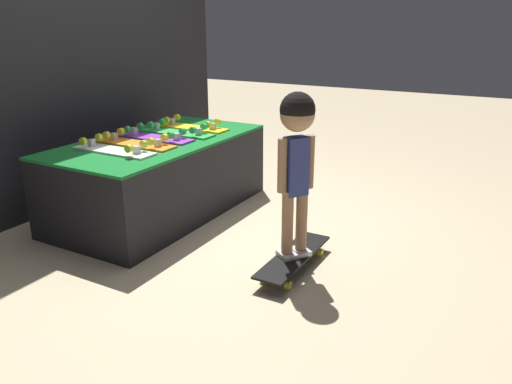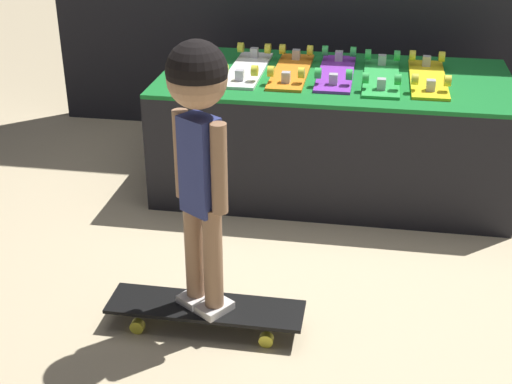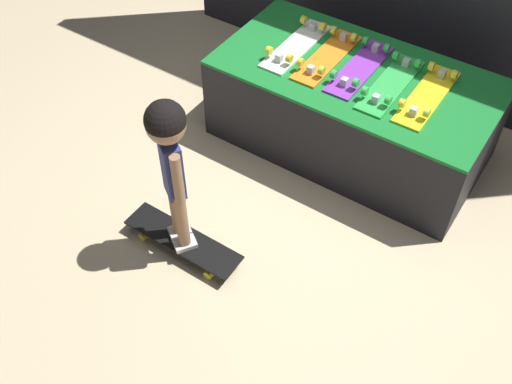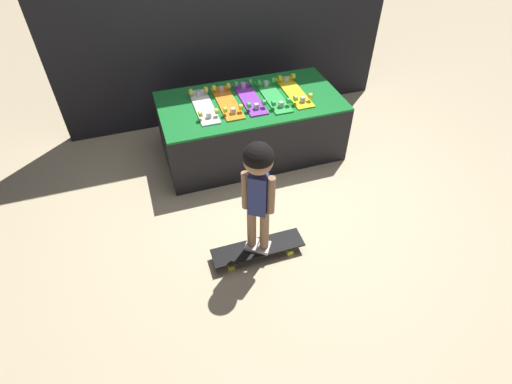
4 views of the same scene
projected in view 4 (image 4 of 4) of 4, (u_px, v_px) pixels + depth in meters
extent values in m
plane|color=beige|center=(270.00, 186.00, 3.78)|extent=(16.00, 16.00, 0.00)
cube|color=black|center=(225.00, 3.00, 3.91)|extent=(3.57, 0.10, 2.46)
cube|color=black|center=(251.00, 127.00, 3.99)|extent=(1.73, 0.90, 0.57)
cube|color=#19752D|center=(250.00, 101.00, 3.79)|extent=(1.73, 0.90, 0.02)
cube|color=white|center=(204.00, 107.00, 3.68)|extent=(0.17, 0.63, 0.01)
cube|color=#B7B7BC|center=(199.00, 93.00, 3.81)|extent=(0.04, 0.04, 0.05)
cylinder|color=yellow|center=(206.00, 89.00, 3.81)|extent=(0.03, 0.05, 0.05)
cylinder|color=yellow|center=(191.00, 92.00, 3.77)|extent=(0.03, 0.05, 0.05)
cube|color=#B7B7BC|center=(209.00, 115.00, 3.52)|extent=(0.04, 0.04, 0.05)
cylinder|color=yellow|center=(217.00, 111.00, 3.52)|extent=(0.03, 0.05, 0.05)
cylinder|color=yellow|center=(200.00, 114.00, 3.48)|extent=(0.03, 0.05, 0.05)
cube|color=orange|center=(227.00, 103.00, 3.74)|extent=(0.17, 0.63, 0.01)
cube|color=#B7B7BC|center=(221.00, 89.00, 3.86)|extent=(0.04, 0.04, 0.05)
cylinder|color=yellow|center=(228.00, 86.00, 3.86)|extent=(0.03, 0.05, 0.05)
cylinder|color=yellow|center=(214.00, 88.00, 3.83)|extent=(0.03, 0.05, 0.05)
cube|color=#B7B7BC|center=(233.00, 111.00, 3.57)|extent=(0.04, 0.04, 0.05)
cylinder|color=yellow|center=(241.00, 107.00, 3.57)|extent=(0.03, 0.05, 0.05)
cylinder|color=yellow|center=(225.00, 110.00, 3.54)|extent=(0.03, 0.05, 0.05)
cube|color=purple|center=(250.00, 98.00, 3.79)|extent=(0.17, 0.63, 0.01)
cube|color=#B7B7BC|center=(243.00, 85.00, 3.92)|extent=(0.04, 0.04, 0.05)
cylinder|color=green|center=(250.00, 82.00, 3.92)|extent=(0.03, 0.05, 0.05)
cylinder|color=green|center=(236.00, 84.00, 3.88)|extent=(0.03, 0.05, 0.05)
cube|color=#B7B7BC|center=(256.00, 106.00, 3.63)|extent=(0.04, 0.04, 0.05)
cylinder|color=green|center=(264.00, 103.00, 3.63)|extent=(0.03, 0.05, 0.05)
cylinder|color=green|center=(249.00, 105.00, 3.59)|extent=(0.03, 0.05, 0.05)
cube|color=green|center=(273.00, 97.00, 3.82)|extent=(0.17, 0.63, 0.01)
cube|color=#B7B7BC|center=(266.00, 84.00, 3.94)|extent=(0.04, 0.04, 0.05)
cylinder|color=green|center=(273.00, 80.00, 3.94)|extent=(0.03, 0.05, 0.05)
cylinder|color=green|center=(259.00, 82.00, 3.91)|extent=(0.03, 0.05, 0.05)
cube|color=#B7B7BC|center=(281.00, 104.00, 3.65)|extent=(0.04, 0.04, 0.05)
cylinder|color=green|center=(289.00, 101.00, 3.65)|extent=(0.03, 0.05, 0.05)
cylinder|color=green|center=(274.00, 103.00, 3.62)|extent=(0.03, 0.05, 0.05)
cube|color=yellow|center=(294.00, 92.00, 3.88)|extent=(0.17, 0.63, 0.01)
cube|color=#B7B7BC|center=(286.00, 79.00, 4.01)|extent=(0.04, 0.04, 0.05)
cylinder|color=yellow|center=(293.00, 76.00, 4.00)|extent=(0.03, 0.05, 0.05)
cylinder|color=yellow|center=(280.00, 78.00, 3.97)|extent=(0.03, 0.05, 0.05)
cube|color=#B7B7BC|center=(303.00, 100.00, 3.72)|extent=(0.04, 0.04, 0.05)
cylinder|color=yellow|center=(310.00, 96.00, 3.72)|extent=(0.03, 0.05, 0.05)
cylinder|color=yellow|center=(296.00, 98.00, 3.68)|extent=(0.03, 0.05, 0.05)
cube|color=black|center=(258.00, 248.00, 3.12)|extent=(0.73, 0.19, 0.01)
cube|color=#B7B7BC|center=(286.00, 243.00, 3.20)|extent=(0.04, 0.04, 0.05)
cylinder|color=yellow|center=(283.00, 238.00, 3.27)|extent=(0.05, 0.03, 0.05)
cylinder|color=yellow|center=(290.00, 252.00, 3.16)|extent=(0.05, 0.03, 0.05)
cube|color=#B7B7BC|center=(228.00, 258.00, 3.09)|extent=(0.04, 0.04, 0.05)
cylinder|color=yellow|center=(226.00, 252.00, 3.16)|extent=(0.05, 0.03, 0.05)
cylinder|color=yellow|center=(231.00, 268.00, 3.05)|extent=(0.05, 0.03, 0.05)
cube|color=silver|center=(264.00, 247.00, 3.10)|extent=(0.14, 0.15, 0.03)
cylinder|color=#997051|center=(264.00, 229.00, 2.95)|extent=(0.07, 0.07, 0.39)
cube|color=silver|center=(252.00, 245.00, 3.12)|extent=(0.14, 0.15, 0.03)
cylinder|color=#997051|center=(252.00, 226.00, 2.97)|extent=(0.07, 0.07, 0.39)
cube|color=navy|center=(258.00, 194.00, 2.73)|extent=(0.16, 0.15, 0.34)
cylinder|color=#997051|center=(271.00, 195.00, 2.71)|extent=(0.06, 0.06, 0.31)
cylinder|color=#997051|center=(245.00, 191.00, 2.74)|extent=(0.06, 0.06, 0.31)
sphere|color=#997051|center=(258.00, 160.00, 2.53)|extent=(0.20, 0.20, 0.20)
sphere|color=black|center=(258.00, 157.00, 2.51)|extent=(0.20, 0.20, 0.20)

